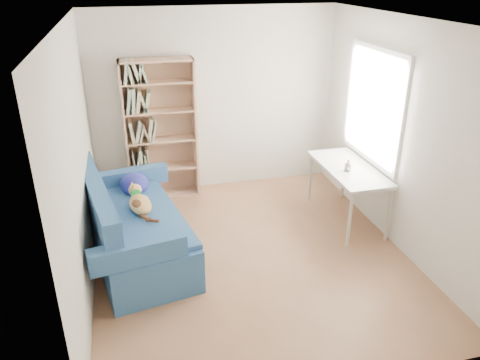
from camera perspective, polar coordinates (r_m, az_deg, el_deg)
name	(u,v)px	position (r m, az deg, el deg)	size (l,w,h in m)	color
ground	(250,254)	(5.53, 1.28, -9.03)	(4.00, 4.00, 0.00)	#8B5D3F
room_shell	(260,118)	(4.88, 2.49, 7.57)	(3.54, 4.04, 2.62)	silver
sofa	(132,227)	(5.47, -13.03, -5.64)	(1.28, 2.13, 0.97)	#244E81
bookshelf	(161,136)	(6.64, -9.59, 5.30)	(0.98, 0.31, 1.97)	tan
desk	(349,172)	(6.10, 13.12, 0.95)	(0.61, 1.33, 0.75)	silver
pen_cup	(348,167)	(5.94, 12.98, 1.61)	(0.08, 0.08, 0.15)	white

